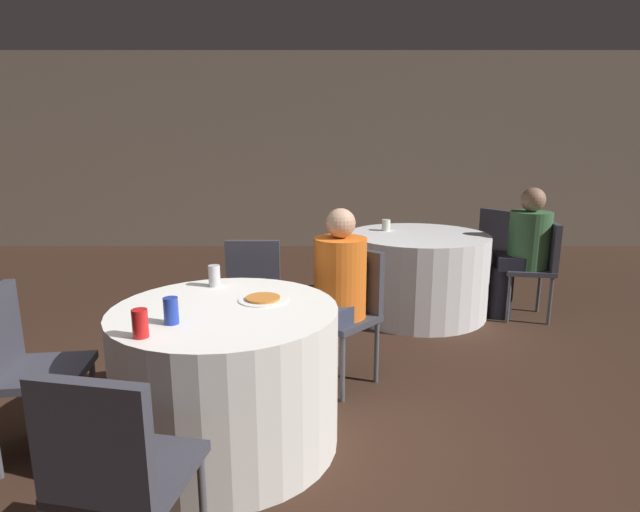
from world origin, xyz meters
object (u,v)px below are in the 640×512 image
table_near (227,376)px  chair_near_south (114,466)px  pizza_plate_near (263,299)px  person_orange_shirt (332,301)px  person_green_jacket (520,252)px  chair_far_east (538,260)px  soda_can_red (140,323)px  chair_far_northeast (489,243)px  soda_can_blue (171,311)px  chair_near_northeast (349,302)px  chair_near_west (21,357)px  table_far (416,274)px  chair_near_north (252,291)px  soda_can_silver (214,276)px

table_near → chair_near_south: bearing=-100.8°
chair_near_south → pizza_plate_near: (0.36, 1.07, 0.21)m
person_orange_shirt → person_green_jacket: person_green_jacket is taller
table_near → chair_far_east: size_ratio=1.30×
soda_can_red → chair_far_northeast: bearing=50.7°
chair_far_east → soda_can_blue: 3.35m
chair_near_northeast → soda_can_blue: bearing=90.3°
chair_near_west → soda_can_red: chair_near_west is taller
table_near → chair_far_east: bearing=38.6°
pizza_plate_near → table_near: bearing=-145.8°
chair_near_south → soda_can_red: (-0.10, 0.57, 0.27)m
person_green_jacket → pizza_plate_near: person_green_jacket is taller
pizza_plate_near → soda_can_blue: bearing=-137.5°
table_near → chair_far_northeast: chair_far_northeast is taller
table_far → person_orange_shirt: bearing=-119.0°
table_near → chair_near_west: 0.98m
table_far → soda_can_red: 2.96m
table_near → pizza_plate_near: (0.18, 0.12, 0.37)m
chair_near_north → pizza_plate_near: bearing=101.7°
chair_far_northeast → person_green_jacket: size_ratio=0.75×
table_far → chair_near_west: size_ratio=1.46×
soda_can_blue → pizza_plate_near: bearing=42.5°
soda_can_red → chair_near_south: bearing=-80.4°
chair_far_east → soda_can_red: bearing=138.8°
chair_near_northeast → person_orange_shirt: size_ratio=0.76×
person_orange_shirt → person_green_jacket: bearing=-99.0°
person_orange_shirt → soda_can_blue: person_orange_shirt is taller
person_orange_shirt → soda_can_red: bearing=92.5°
chair_near_north → chair_near_northeast: 0.71m
table_near → chair_far_east: (2.39, 1.90, 0.16)m
chair_near_north → person_orange_shirt: bearing=145.6°
table_near → person_orange_shirt: bearing=47.3°
chair_near_south → chair_near_west: (-0.78, 0.83, 0.00)m
person_orange_shirt → pizza_plate_near: person_orange_shirt is taller
chair_near_west → person_green_jacket: 3.79m
chair_far_east → pizza_plate_near: size_ratio=3.42×
chair_near_south → chair_near_west: 1.14m
table_near → pizza_plate_near: 0.43m
chair_near_west → chair_near_north: bearing=131.4°
chair_near_northeast → soda_can_silver: 0.89m
chair_near_south → chair_far_east: same height
chair_near_west → soda_can_blue: (0.77, -0.10, 0.27)m
chair_far_northeast → soda_can_red: 3.93m
chair_near_west → chair_far_east: 3.91m
table_near → chair_far_northeast: bearing=50.2°
chair_near_northeast → soda_can_blue: chair_near_northeast is taller
soda_can_red → pizza_plate_near: bearing=48.0°
soda_can_blue → table_far: bearing=55.7°
table_near → table_far: 2.46m
table_far → chair_near_northeast: bearing=-117.5°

